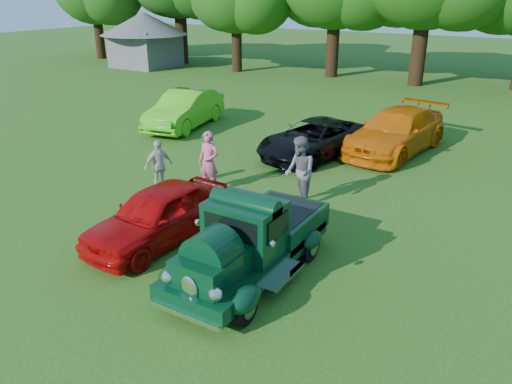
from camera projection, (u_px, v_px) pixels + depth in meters
The scene contains 10 objects.
ground at pixel (238, 271), 10.44m from camera, with size 120.00×120.00×0.00m, color #245113.
hero_pickup at pixel (251, 242), 10.07m from camera, with size 2.03×4.35×1.70m.
red_convertible at pixel (159, 214), 11.50m from camera, with size 1.56×3.88×1.32m, color #A80707.
back_car_lime at pixel (185, 109), 20.97m from camera, with size 1.61×4.61×1.52m, color #40AF17.
back_car_black at pixel (314, 139), 17.35m from camera, with size 2.10×4.55×1.27m, color black.
back_car_orange at pixel (396, 131), 17.77m from camera, with size 2.12×5.22×1.51m, color #CD5E07.
spectator_pink at pixel (209, 162), 14.30m from camera, with size 0.64×0.42×1.77m, color #C8527A.
spectator_grey at pixel (300, 172), 13.32m from camera, with size 0.93×0.72×1.91m, color slate.
spectator_white at pixel (158, 166), 14.32m from camera, with size 0.90×0.37×1.53m, color beige.
gazebo at pixel (144, 33), 36.72m from camera, with size 6.40×6.40×3.90m.
Camera 1 is at (5.03, -7.51, 5.50)m, focal length 35.00 mm.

